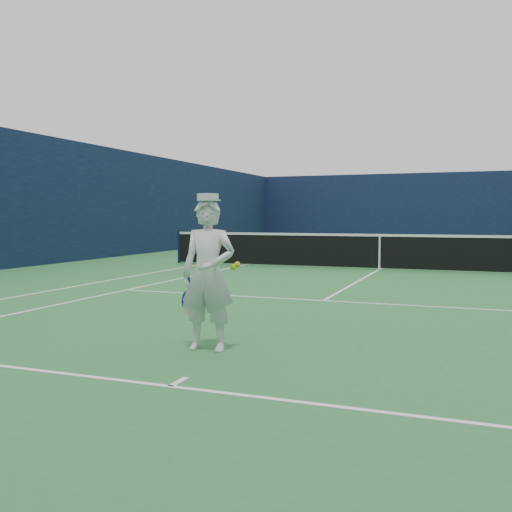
{
  "coord_description": "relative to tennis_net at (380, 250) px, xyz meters",
  "views": [
    {
      "loc": [
        2.47,
        -16.22,
        1.51
      ],
      "look_at": [
        -0.3,
        -8.98,
        0.96
      ],
      "focal_mm": 40.0,
      "sensor_mm": 36.0,
      "label": 1
    }
  ],
  "objects": [
    {
      "name": "windscreen_fence",
      "position": [
        0.0,
        0.0,
        1.45
      ],
      "size": [
        20.12,
        36.12,
        4.0
      ],
      "color": "#0F1939",
      "rests_on": "ground"
    },
    {
      "name": "tennis_net",
      "position": [
        0.0,
        0.0,
        0.0
      ],
      "size": [
        12.88,
        0.09,
        1.07
      ],
      "color": "#141E4C",
      "rests_on": "ground"
    },
    {
      "name": "ground",
      "position": [
        0.0,
        0.0,
        -0.55
      ],
      "size": [
        80.0,
        80.0,
        0.0
      ],
      "primitive_type": "plane",
      "color": "#2A6E34",
      "rests_on": "ground"
    },
    {
      "name": "court_markings",
      "position": [
        0.0,
        0.0,
        -0.55
      ],
      "size": [
        11.03,
        23.83,
        0.01
      ],
      "color": "white",
      "rests_on": "ground"
    },
    {
      "name": "tennis_player",
      "position": [
        -0.3,
        -10.48,
        0.3
      ],
      "size": [
        0.78,
        0.47,
        1.76
      ],
      "rotation": [
        0.0,
        0.0,
        0.09
      ],
      "color": "white",
      "rests_on": "ground"
    }
  ]
}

